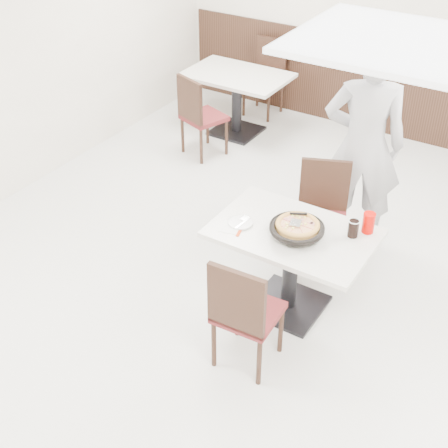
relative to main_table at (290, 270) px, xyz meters
The scene contains 19 objects.
floor 0.44m from the main_table, behind, with size 7.00×7.00×0.00m, color silver.
wall_back 3.64m from the main_table, 93.82° to the left, with size 6.00×0.04×2.80m, color beige.
wainscot_back 3.48m from the main_table, 93.84° to the left, with size 5.90×0.03×1.10m, color black.
main_table is the anchor object (origin of this frame).
chair_near 0.67m from the main_table, 89.51° to the right, with size 0.42×0.42×0.95m, color black, non-canonical shape.
chair_far 0.64m from the main_table, 93.19° to the left, with size 0.42×0.42×0.95m, color black, non-canonical shape.
trivet 0.40m from the main_table, ahead, with size 0.11×0.11×0.04m, color black.
pizza_pan 0.42m from the main_table, 42.69° to the right, with size 0.36×0.36×0.01m, color black.
pizza 0.44m from the main_table, 15.99° to the right, with size 0.33×0.33×0.02m, color gold.
pizza_server 0.47m from the main_table, 36.61° to the right, with size 0.08×0.10×0.00m, color silver.
napkin 0.60m from the main_table, 153.60° to the right, with size 0.16×0.16×0.00m, color white.
side_plate 0.56m from the main_table, 162.06° to the right, with size 0.19×0.19×0.01m, color silver.
fork 0.56m from the main_table, 158.65° to the right, with size 0.01×0.15×0.00m, color silver.
cola_glass 0.62m from the main_table, 24.02° to the left, with size 0.08×0.08×0.13m, color black.
red_cup 0.72m from the main_table, 31.54° to the left, with size 0.09×0.09×0.16m, color #C70500.
diner_person 1.30m from the main_table, 86.75° to the left, with size 0.71×0.47×1.94m, color #B0AFB4.
bg_table_left 3.22m from the main_table, 128.66° to the left, with size 1.20×0.80×0.75m, color silver, non-canonical shape.
bg_chair_left_near 2.75m from the main_table, 137.82° to the left, with size 0.42×0.42×0.95m, color black, non-canonical shape.
bg_chair_left_far 3.74m from the main_table, 122.39° to the left, with size 0.42×0.42×0.95m, color black, non-canonical shape.
Camera 1 is at (1.82, -3.49, 3.44)m, focal length 50.00 mm.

